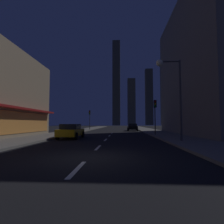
{
  "coord_description": "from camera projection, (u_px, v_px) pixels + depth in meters",
  "views": [
    {
      "loc": [
        1.49,
        -7.93,
        1.54
      ],
      "look_at": [
        0.0,
        19.09,
        3.24
      ],
      "focal_mm": 28.35,
      "sensor_mm": 36.0,
      "label": 1
    }
  ],
  "objects": [
    {
      "name": "skyscraper_distant_tall",
      "position": [
        116.0,
        83.0,
        120.79
      ],
      "size": [
        5.13,
        6.66,
        57.62
      ],
      "primitive_type": "cube",
      "color": "#4C4839",
      "rests_on": "ground"
    },
    {
      "name": "car_parked_far",
      "position": [
        132.0,
        127.0,
        35.07
      ],
      "size": [
        1.98,
        4.24,
        1.45
      ],
      "color": "black",
      "rests_on": "ground"
    },
    {
      "name": "skyscraper_distant_short",
      "position": [
        149.0,
        97.0,
        140.03
      ],
      "size": [
        5.71,
        5.03,
        44.48
      ],
      "primitive_type": "cube",
      "color": "#454234",
      "rests_on": "ground"
    },
    {
      "name": "lane_marking_center",
      "position": [
        106.0,
        140.0,
        16.26
      ],
      "size": [
        0.16,
        23.0,
        0.01
      ],
      "color": "silver",
      "rests_on": "ground"
    },
    {
      "name": "street_lamp_right",
      "position": [
        170.0,
        79.0,
        14.3
      ],
      "size": [
        1.96,
        0.56,
        6.58
      ],
      "color": "#38383D",
      "rests_on": "sidewalk_right"
    },
    {
      "name": "ground_plane",
      "position": [
        115.0,
        130.0,
        39.77
      ],
      "size": [
        78.0,
        136.0,
        0.1
      ],
      "primitive_type": "cube",
      "color": "black"
    },
    {
      "name": "skyscraper_distant_slender",
      "position": [
        165.0,
        93.0,
        153.11
      ],
      "size": [
        7.29,
        5.54,
        55.9
      ],
      "primitive_type": "cube",
      "color": "#605C48",
      "rests_on": "ground"
    },
    {
      "name": "fire_hydrant_far_left",
      "position": [
        78.0,
        130.0,
        29.68
      ],
      "size": [
        0.42,
        0.3,
        0.65
      ],
      "color": "gold",
      "rests_on": "sidewalk_left"
    },
    {
      "name": "sidewalk_right",
      "position": [
        146.0,
        130.0,
        39.39
      ],
      "size": [
        4.0,
        76.0,
        0.15
      ],
      "primitive_type": "cube",
      "color": "#605E59",
      "rests_on": "ground"
    },
    {
      "name": "skyscraper_distant_mid",
      "position": [
        131.0,
        102.0,
        141.24
      ],
      "size": [
        6.11,
        7.33,
        36.93
      ],
      "primitive_type": "cube",
      "color": "#4F4B3B",
      "rests_on": "ground"
    },
    {
      "name": "traffic_light_near_right",
      "position": [
        155.0,
        109.0,
        21.22
      ],
      "size": [
        0.32,
        0.48,
        4.2
      ],
      "color": "#2D2D2D",
      "rests_on": "sidewalk_right"
    },
    {
      "name": "traffic_light_far_left",
      "position": [
        90.0,
        116.0,
        38.55
      ],
      "size": [
        0.32,
        0.48,
        4.2
      ],
      "color": "#2D2D2D",
      "rests_on": "sidewalk_left"
    },
    {
      "name": "car_parked_near",
      "position": [
        71.0,
        131.0,
        17.71
      ],
      "size": [
        1.98,
        4.24,
        1.45
      ],
      "color": "gold",
      "rests_on": "ground"
    },
    {
      "name": "building_apartment_right",
      "position": [
        219.0,
        68.0,
        23.59
      ],
      "size": [
        11.0,
        20.0,
        17.9
      ],
      "primitive_type": "cube",
      "color": "slate",
      "rests_on": "ground"
    },
    {
      "name": "sidewalk_left",
      "position": [
        84.0,
        130.0,
        40.16
      ],
      "size": [
        4.0,
        76.0,
        0.15
      ],
      "primitive_type": "cube",
      "color": "#605E59",
      "rests_on": "ground"
    }
  ]
}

